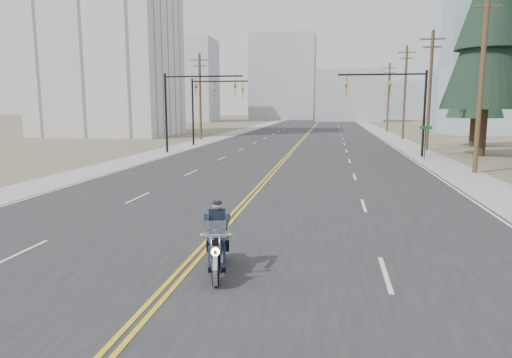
{
  "coord_description": "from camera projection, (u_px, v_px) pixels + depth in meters",
  "views": [
    {
      "loc": [
        3.6,
        -7.12,
        4.12
      ],
      "look_at": [
        1.02,
        8.48,
        1.6
      ],
      "focal_mm": 32.0,
      "sensor_mm": 36.0,
      "label": 1
    }
  ],
  "objects": [
    {
      "name": "street_sign",
      "position": [
        425.0,
        137.0,
        35.37
      ],
      "size": [
        0.9,
        0.06,
        2.62
      ],
      "color": "black",
      "rests_on": "ground"
    },
    {
      "name": "apartment_block",
      "position": [
        106.0,
        28.0,
        63.9
      ],
      "size": [
        18.0,
        14.0,
        30.0
      ],
      "primitive_type": "cube",
      "color": "silver",
      "rests_on": "ground"
    },
    {
      "name": "conifer_tall",
      "position": [
        491.0,
        17.0,
        36.56
      ],
      "size": [
        7.03,
        7.03,
        19.51
      ],
      "rotation": [
        0.0,
        0.0,
        0.08
      ],
      "color": "#382619",
      "rests_on": "ground"
    },
    {
      "name": "motorcyclist",
      "position": [
        217.0,
        238.0,
        11.27
      ],
      "size": [
        1.44,
        2.46,
        1.8
      ],
      "primitive_type": null,
      "rotation": [
        0.0,
        0.0,
        3.35
      ],
      "color": "black",
      "rests_on": "ground"
    },
    {
      "name": "utility_pole_b",
      "position": [
        482.0,
        75.0,
        27.62
      ],
      "size": [
        2.2,
        0.3,
        11.5
      ],
      "color": "brown",
      "rests_on": "ground"
    },
    {
      "name": "haze_bldg_f",
      "position": [
        158.0,
        94.0,
        141.62
      ],
      "size": [
        12.0,
        12.0,
        16.0
      ],
      "primitive_type": "cube",
      "color": "#ADB2B7",
      "rests_on": "ground"
    },
    {
      "name": "traffic_mast_left",
      "position": [
        188.0,
        97.0,
        40.01
      ],
      "size": [
        7.1,
        0.26,
        7.0
      ],
      "color": "black",
      "rests_on": "ground"
    },
    {
      "name": "haze_bldg_d",
      "position": [
        283.0,
        78.0,
        144.45
      ],
      "size": [
        20.0,
        15.0,
        26.0
      ],
      "primitive_type": "cube",
      "color": "#ADB2B7",
      "rests_on": "ground"
    },
    {
      "name": "utility_pole_left",
      "position": [
        200.0,
        95.0,
        56.08
      ],
      "size": [
        2.2,
        0.3,
        10.5
      ],
      "color": "brown",
      "rests_on": "ground"
    },
    {
      "name": "traffic_mast_far",
      "position": [
        208.0,
        99.0,
        47.87
      ],
      "size": [
        6.1,
        0.26,
        7.0
      ],
      "color": "black",
      "rests_on": "ground"
    },
    {
      "name": "haze_bldg_e",
      "position": [
        399.0,
        101.0,
        149.33
      ],
      "size": [
        14.0,
        14.0,
        12.0
      ],
      "primitive_type": "cube",
      "color": "#B7BCC6",
      "rests_on": "ground"
    },
    {
      "name": "road",
      "position": [
        310.0,
        131.0,
        76.36
      ],
      "size": [
        20.0,
        200.0,
        0.01
      ],
      "primitive_type": "cube",
      "color": "#303033",
      "rests_on": "ground"
    },
    {
      "name": "traffic_mast_right",
      "position": [
        399.0,
        96.0,
        37.12
      ],
      "size": [
        7.1,
        0.26,
        7.0
      ],
      "color": "black",
      "rests_on": "ground"
    },
    {
      "name": "haze_bldg_c",
      "position": [
        489.0,
        85.0,
        107.47
      ],
      "size": [
        16.0,
        12.0,
        18.0
      ],
      "primitive_type": "cube",
      "color": "#B7BCC6",
      "rests_on": "ground"
    },
    {
      "name": "utility_pole_d",
      "position": [
        405.0,
        91.0,
        56.85
      ],
      "size": [
        2.2,
        0.3,
        11.5
      ],
      "color": "brown",
      "rests_on": "ground"
    },
    {
      "name": "sidewalk_left",
      "position": [
        243.0,
        131.0,
        78.22
      ],
      "size": [
        3.0,
        200.0,
        0.01
      ],
      "primitive_type": "cube",
      "color": "#A5A5A0",
      "rests_on": "ground"
    },
    {
      "name": "haze_bldg_a",
      "position": [
        189.0,
        81.0,
        124.12
      ],
      "size": [
        14.0,
        12.0,
        22.0
      ],
      "primitive_type": "cube",
      "color": "#B7BCC6",
      "rests_on": "ground"
    },
    {
      "name": "ground_plane",
      "position": [
        123.0,
        339.0,
        8.17
      ],
      "size": [
        400.0,
        400.0,
        0.0
      ],
      "primitive_type": "plane",
      "color": "#776D56",
      "rests_on": "ground"
    },
    {
      "name": "utility_pole_e",
      "position": [
        388.0,
        96.0,
        73.45
      ],
      "size": [
        2.2,
        0.3,
        11.0
      ],
      "color": "brown",
      "rests_on": "ground"
    },
    {
      "name": "conifer_far",
      "position": [
        478.0,
        63.0,
        46.36
      ],
      "size": [
        5.52,
        5.52,
        14.78
      ],
      "rotation": [
        0.0,
        0.0,
        -0.03
      ],
      "color": "#382619",
      "rests_on": "ground"
    },
    {
      "name": "haze_bldg_b",
      "position": [
        348.0,
        96.0,
        127.56
      ],
      "size": [
        18.0,
        14.0,
        14.0
      ],
      "primitive_type": "cube",
      "color": "#ADB2B7",
      "rests_on": "ground"
    },
    {
      "name": "sidewalk_right",
      "position": [
        381.0,
        132.0,
        74.51
      ],
      "size": [
        3.0,
        200.0,
        0.01
      ],
      "primitive_type": "cube",
      "color": "#A5A5A0",
      "rests_on": "ground"
    },
    {
      "name": "utility_pole_c",
      "position": [
        430.0,
        89.0,
        42.27
      ],
      "size": [
        2.2,
        0.3,
        11.0
      ],
      "color": "brown",
      "rests_on": "ground"
    }
  ]
}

